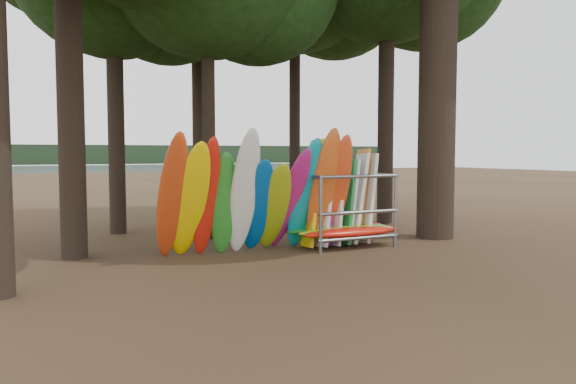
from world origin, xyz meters
name	(u,v)px	position (x,y,z in m)	size (l,w,h in m)	color
ground	(312,254)	(0.00, 0.00, 0.00)	(120.00, 120.00, 0.00)	#47331E
lake	(71,173)	(0.00, 60.00, 0.00)	(160.00, 160.00, 0.00)	gray
far_shore	(47,155)	(0.00, 110.00, 2.00)	(160.00, 4.00, 4.00)	black
kayak_row	(263,197)	(-1.02, 0.61, 1.36)	(5.00, 2.05, 3.18)	#C93E13
storage_rack	(342,211)	(1.33, 0.74, 0.91)	(3.16, 1.54, 2.81)	slate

